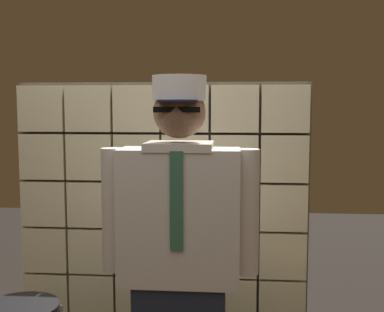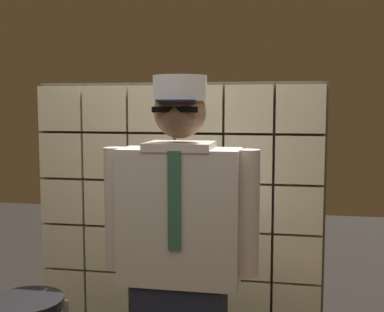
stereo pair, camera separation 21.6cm
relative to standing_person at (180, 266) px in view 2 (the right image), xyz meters
name	(u,v)px [view 2 (the right image)]	position (x,y,z in m)	size (l,w,h in m)	color
glass_block_wall	(176,228)	(-0.20, 0.85, -0.04)	(1.81, 0.10, 1.81)	beige
standing_person	(180,266)	(0.00, 0.00, 0.00)	(0.70, 0.29, 1.77)	#1E2333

